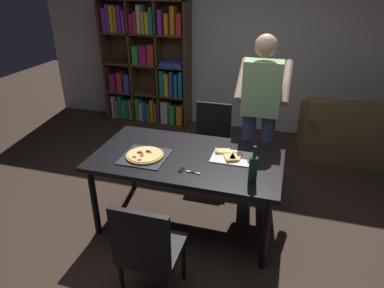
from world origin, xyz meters
TOP-DOWN VIEW (x-y plane):
  - ground_plane at (0.00, 0.00)m, footprint 12.00×12.00m
  - back_wall at (0.00, 2.60)m, footprint 6.40×0.10m
  - dining_table at (0.00, 0.00)m, footprint 1.72×0.97m
  - chair_near_camera at (-0.00, -0.97)m, footprint 0.42×0.42m
  - chair_far_side at (0.00, 0.97)m, footprint 0.42×0.42m
  - couch at (1.90, 1.99)m, footprint 1.75×0.96m
  - bookshelf at (-1.39, 2.37)m, footprint 1.40×0.35m
  - person_serving_pizza at (0.56, 0.75)m, footprint 0.55×0.54m
  - pepperoni_pizza_on_tray at (-0.36, -0.13)m, footprint 0.40×0.40m
  - pizza_slices_on_towel at (0.39, 0.08)m, footprint 0.36×0.28m
  - wine_bottle at (0.62, -0.28)m, footprint 0.07×0.07m
  - kitchen_scissors at (0.07, -0.27)m, footprint 0.20×0.09m

SIDE VIEW (x-z plane):
  - ground_plane at x=0.00m, z-range 0.00..0.00m
  - couch at x=1.90m, z-range -0.12..0.73m
  - chair_near_camera at x=0.00m, z-range 0.06..0.96m
  - chair_far_side at x=0.00m, z-range 0.06..0.96m
  - dining_table at x=0.00m, z-range 0.30..1.05m
  - kitchen_scissors at x=0.07m, z-range 0.75..0.76m
  - pizza_slices_on_towel at x=0.39m, z-range 0.75..0.78m
  - pepperoni_pizza_on_tray at x=-0.36m, z-range 0.75..0.78m
  - wine_bottle at x=0.62m, z-range 0.71..1.03m
  - bookshelf at x=-1.39m, z-range -0.04..1.91m
  - person_serving_pizza at x=0.56m, z-range 0.12..1.87m
  - back_wall at x=0.00m, z-range 0.00..2.80m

